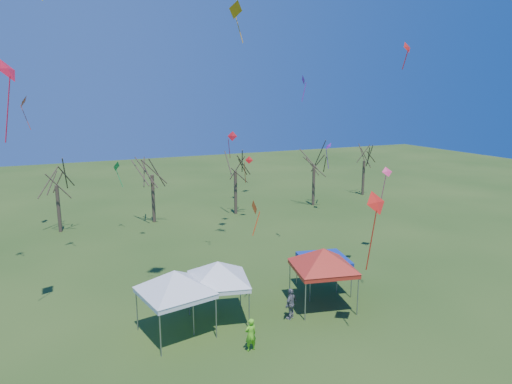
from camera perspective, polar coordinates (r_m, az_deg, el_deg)
ground at (r=24.78m, az=5.59°, el=-17.28°), size 140.00×140.00×0.00m
tree_1 at (r=43.74m, az=-23.85°, el=2.72°), size 3.42×3.42×7.54m
tree_2 at (r=44.24m, az=-12.96°, el=4.20°), size 3.71×3.71×8.18m
tree_3 at (r=46.33m, az=-2.62°, el=4.57°), size 3.59×3.59×7.91m
tree_4 at (r=50.46m, az=7.32°, el=5.08°), size 3.58×3.58×7.89m
tree_5 at (r=56.93m, az=13.44°, el=5.30°), size 3.39×3.39×7.46m
tent_white_west at (r=23.66m, az=-10.17°, el=-10.16°), size 4.48×4.48×4.02m
tent_white_mid at (r=24.91m, az=-4.80°, el=-9.14°), size 4.28×4.28×3.88m
tent_red at (r=26.59m, az=8.43°, el=-7.46°), size 4.52×4.52×4.08m
tent_blue at (r=29.01m, az=8.47°, el=-8.41°), size 3.34×3.34×2.22m
person_grey at (r=25.84m, az=4.38°, el=-13.75°), size 1.11×0.90×1.77m
person_green at (r=22.97m, az=-0.68°, el=-17.39°), size 0.65×0.47×1.65m
kite_22 at (r=43.73m, az=-0.92°, el=3.87°), size 0.98×0.89×2.69m
kite_25 at (r=29.07m, az=18.39°, el=16.74°), size 0.79×0.56×1.60m
kite_12 at (r=47.01m, az=9.02°, el=5.62°), size 0.76×0.98×2.72m
kite_5 at (r=22.27m, az=14.81°, el=-1.44°), size 1.32×0.89×3.95m
kite_1 at (r=25.35m, az=-0.13°, el=-1.99°), size 0.46×0.88×2.00m
kite_17 at (r=35.65m, az=16.06°, el=2.35°), size 0.94×0.70×2.64m
kite_11 at (r=34.00m, az=-2.61°, el=21.80°), size 1.40×1.00×2.86m
kite_8 at (r=24.93m, az=-28.69°, el=13.26°), size 1.41×1.62×4.03m
kite_18 at (r=34.03m, az=5.99°, el=13.67°), size 0.39×0.76×1.91m
kite_13 at (r=41.76m, az=-17.06°, el=3.05°), size 0.92×0.94×2.36m
kite_2 at (r=43.30m, az=-27.09°, el=10.02°), size 0.86×1.29×2.94m
kite_19 at (r=40.93m, az=-3.00°, el=6.92°), size 0.90×0.83×2.44m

